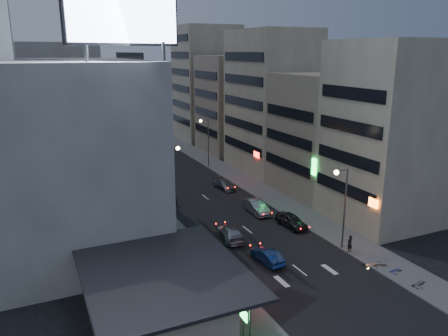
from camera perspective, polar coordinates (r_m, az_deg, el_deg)
ground at (r=37.51m, az=13.41°, el=-15.49°), size 180.00×180.00×0.00m
sidewalk_left at (r=59.47m, az=-11.08°, el=-3.62°), size 4.00×120.00×0.12m
sidewalk_right at (r=64.80m, az=2.77°, el=-1.79°), size 4.00×120.00×0.12m
food_court at (r=32.52m, az=-9.37°, el=-16.31°), size 11.00×13.00×3.88m
white_building at (r=46.20m, az=-19.50°, el=1.92°), size 14.00×24.00×18.00m
shophouse_near at (r=51.11m, az=20.24°, el=4.20°), size 10.00×11.00×20.00m
shophouse_mid at (r=60.30m, az=12.77°, el=4.35°), size 11.00×12.00×16.00m
shophouse_far at (r=70.25m, az=6.12°, el=8.58°), size 10.00×14.00×22.00m
far_left_a at (r=70.74m, az=-20.41°, el=6.96°), size 11.00×10.00×20.00m
far_left_b at (r=83.89m, az=-21.35°, el=6.27°), size 12.00×10.00×15.00m
far_right_a at (r=83.85m, az=1.11°, el=8.33°), size 11.00×12.00×18.00m
far_right_b at (r=96.51m, az=-2.29°, el=10.99°), size 12.00×12.00×24.00m
billboard at (r=35.92m, az=-12.92°, el=19.25°), size 9.52×3.75×6.20m
street_lamp_right_near at (r=43.00m, az=15.19°, el=-3.71°), size 1.60×0.44×8.02m
street_lamp_left at (r=51.07m, az=-6.93°, el=-0.32°), size 1.60×0.44×8.02m
street_lamp_right_far at (r=71.50m, az=-2.37°, el=4.20°), size 1.60×0.44×8.02m
parked_car_right_near at (r=48.96m, az=8.78°, el=-6.78°), size 2.06×4.48×1.49m
parked_car_right_mid at (r=52.55m, az=4.22°, el=-5.05°), size 1.85×4.81×1.56m
parked_car_left at (r=56.83m, az=-7.97°, el=-3.61°), size 3.00×5.71×1.53m
parked_car_right_far at (r=61.40m, az=0.07°, el=-2.17°), size 2.17×4.52×1.27m
road_car_blue at (r=40.91m, az=5.67°, el=-11.37°), size 1.60×4.04×1.31m
road_car_silver at (r=45.42m, az=0.85°, el=-8.43°), size 2.72×5.15×1.42m
person at (r=44.08m, az=16.09°, el=-9.45°), size 0.68×0.50×1.69m
scooter_black_a at (r=40.84m, az=24.12°, el=-12.78°), size 0.85×1.76×1.03m
scooter_silver_a at (r=41.13m, az=24.28°, el=-12.56°), size 1.09×1.88×1.09m
scooter_blue at (r=42.45m, az=21.86°, el=-11.42°), size 0.74×1.80×1.07m
scooter_black_b at (r=42.84m, az=20.43°, el=-11.06°), size 1.11×1.78×1.03m
scooter_silver_b at (r=42.74m, az=19.40°, el=-11.02°), size 0.93×1.80×1.05m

